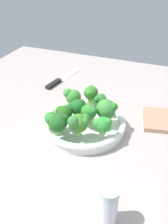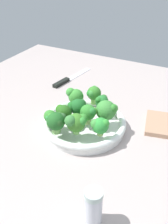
{
  "view_description": "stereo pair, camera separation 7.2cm",
  "coord_description": "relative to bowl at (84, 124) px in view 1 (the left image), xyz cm",
  "views": [
    {
      "loc": [
        30.38,
        -70.36,
        54.19
      ],
      "look_at": [
        3.2,
        -2.34,
        7.05
      ],
      "focal_mm": 41.97,
      "sensor_mm": 36.0,
      "label": 1
    },
    {
      "loc": [
        36.94,
        -67.35,
        54.19
      ],
      "look_at": [
        3.2,
        -2.34,
        7.05
      ],
      "focal_mm": 41.97,
      "sensor_mm": 36.0,
      "label": 2
    }
  ],
  "objects": [
    {
      "name": "broccoli_floret_1",
      "position": [
        -2.37,
        -0.03,
        6.42
      ],
      "size": [
        5.83,
        5.98,
        7.13
      ],
      "color": "#79B855",
      "rests_on": "bowl"
    },
    {
      "name": "broccoli_floret_10",
      "position": [
        -1.8,
        11.0,
        6.17
      ],
      "size": [
        5.18,
        5.78,
        6.86
      ],
      "color": "#7BBA50",
      "rests_on": "bowl"
    },
    {
      "name": "broccoli_floret_9",
      "position": [
        -4.17,
        -10.14,
        6.13
      ],
      "size": [
        6.08,
        6.54,
        7.1
      ],
      "color": "#7CB85B",
      "rests_on": "bowl"
    },
    {
      "name": "broccoli_floret_0",
      "position": [
        1.47,
        -8.05,
        6.3
      ],
      "size": [
        6.42,
        6.76,
        7.33
      ],
      "color": "#87CA60",
      "rests_on": "bowl"
    },
    {
      "name": "broccoli_floret_4",
      "position": [
        7.13,
        2.71,
        6.37
      ],
      "size": [
        7.14,
        6.7,
        7.69
      ],
      "color": "#8ACD65",
      "rests_on": "bowl"
    },
    {
      "name": "broccoli_floret_2",
      "position": [
        -7.5,
        7.13,
        5.66
      ],
      "size": [
        6.38,
        5.54,
        6.66
      ],
      "color": "#81BD4D",
      "rests_on": "bowl"
    },
    {
      "name": "pepper_shaker",
      "position": [
        18.32,
        -30.83,
        2.96
      ],
      "size": [
        4.28,
        4.28,
        9.92
      ],
      "color": "silver",
      "rests_on": "ground_plane"
    },
    {
      "name": "broccoli_floret_6",
      "position": [
        8.27,
        -5.27,
        5.57
      ],
      "size": [
        5.73,
        5.1,
        6.02
      ],
      "color": "#88B355",
      "rests_on": "bowl"
    },
    {
      "name": "ground_plane",
      "position": [
        -3.2,
        2.34,
        -3.31
      ],
      "size": [
        130.0,
        130.0,
        2.5
      ],
      "primitive_type": "cube",
      "color": "#AFA09C"
    },
    {
      "name": "broccoli_floret_7",
      "position": [
        -8.32,
        -7.8,
        5.12
      ],
      "size": [
        4.35,
        4.29,
        5.32
      ],
      "color": "#92BD61",
      "rests_on": "bowl"
    },
    {
      "name": "broccoli_floret_8",
      "position": [
        -5.15,
        -4.24,
        5.83
      ],
      "size": [
        5.75,
        5.4,
        6.4
      ],
      "color": "#A2DA62",
      "rests_on": "bowl"
    },
    {
      "name": "knife",
      "position": [
        -24.52,
        30.65,
        -1.51
      ],
      "size": [
        6.31,
        26.66,
        1.5
      ],
      "color": "silver",
      "rests_on": "ground_plane"
    },
    {
      "name": "bowl",
      "position": [
        0.0,
        0.0,
        0.0
      ],
      "size": [
        28.76,
        28.76,
        4.05
      ],
      "color": "white",
      "rests_on": "ground_plane"
    },
    {
      "name": "broccoli_floret_5",
      "position": [
        2.5,
        -1.26,
        6.26
      ],
      "size": [
        5.61,
        5.2,
        6.91
      ],
      "color": "#A1C76D",
      "rests_on": "bowl"
    },
    {
      "name": "broccoli_floret_3",
      "position": [
        3.11,
        7.62,
        5.84
      ],
      "size": [
        4.66,
        5.67,
        6.25
      ],
      "color": "#9BCF70",
      "rests_on": "bowl"
    }
  ]
}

